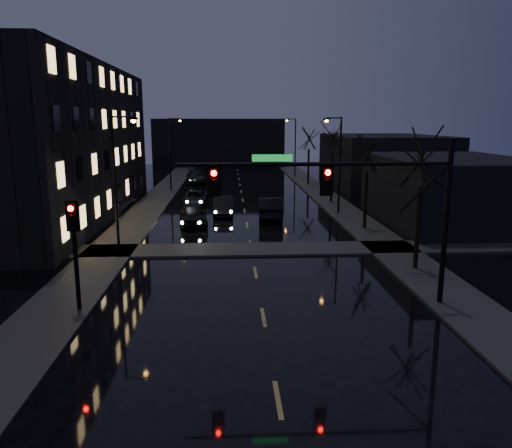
{
  "coord_description": "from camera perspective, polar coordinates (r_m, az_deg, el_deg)",
  "views": [
    {
      "loc": [
        -1.3,
        -10.67,
        7.7
      ],
      "look_at": [
        -0.14,
        10.92,
        3.2
      ],
      "focal_mm": 35.0,
      "sensor_mm": 36.0,
      "label": 1
    }
  ],
  "objects": [
    {
      "name": "streetlight_l_near",
      "position": [
        29.5,
        -15.44,
        5.64
      ],
      "size": [
        1.53,
        0.28,
        8.0
      ],
      "color": "black",
      "rests_on": "ground"
    },
    {
      "name": "commercial_right_near",
      "position": [
        40.67,
        21.39,
        3.6
      ],
      "size": [
        10.0,
        14.0,
        5.0
      ],
      "primitive_type": "cube",
      "color": "black",
      "rests_on": "ground"
    },
    {
      "name": "signal_mast",
      "position": [
        20.53,
        11.5,
        3.59
      ],
      "size": [
        11.11,
        0.41,
        7.0
      ],
      "color": "black",
      "rests_on": "ground"
    },
    {
      "name": "ground",
      "position": [
        13.22,
        3.44,
        -23.87
      ],
      "size": [
        160.0,
        160.0,
        0.0
      ],
      "primitive_type": "plane",
      "color": "black",
      "rests_on": "ground"
    },
    {
      "name": "tree_far",
      "position": [
        61.46,
        6.09,
        10.16
      ],
      "size": [
        3.43,
        3.43,
        7.88
      ],
      "color": "black",
      "rests_on": "ground"
    },
    {
      "name": "sidewalk_cross",
      "position": [
        30.18,
        -0.52,
        -2.91
      ],
      "size": [
        40.0,
        3.0,
        0.12
      ],
      "primitive_type": "cube",
      "color": "#2D2D2B",
      "rests_on": "ground"
    },
    {
      "name": "oncoming_car_d",
      "position": [
        63.29,
        -6.86,
        5.41
      ],
      "size": [
        2.93,
        5.77,
        1.61
      ],
      "primitive_type": "imported",
      "rotation": [
        0.0,
        0.0,
        0.13
      ],
      "color": "black",
      "rests_on": "ground"
    },
    {
      "name": "oncoming_car_b",
      "position": [
        41.31,
        -3.74,
        2.05
      ],
      "size": [
        1.68,
        4.62,
        1.52
      ],
      "primitive_type": "imported",
      "rotation": [
        0.0,
        0.0,
        -0.02
      ],
      "color": "black",
      "rests_on": "ground"
    },
    {
      "name": "oncoming_car_c",
      "position": [
        46.6,
        -6.93,
        2.98
      ],
      "size": [
        2.34,
        4.84,
        1.33
      ],
      "primitive_type": "imported",
      "rotation": [
        0.0,
        0.0,
        -0.03
      ],
      "color": "black",
      "rests_on": "ground"
    },
    {
      "name": "tree_mid_a",
      "position": [
        36.05,
        12.67,
        8.49
      ],
      "size": [
        3.3,
        3.3,
        7.58
      ],
      "color": "black",
      "rests_on": "ground"
    },
    {
      "name": "lead_car",
      "position": [
        39.79,
        1.65,
        1.85
      ],
      "size": [
        2.1,
        5.32,
        1.72
      ],
      "primitive_type": "imported",
      "rotation": [
        0.0,
        0.0,
        3.09
      ],
      "color": "black",
      "rests_on": "ground"
    },
    {
      "name": "tree_mid_b",
      "position": [
        47.68,
        8.8,
        10.3
      ],
      "size": [
        3.74,
        3.74,
        8.59
      ],
      "color": "black",
      "rests_on": "ground"
    },
    {
      "name": "sidewalk_right",
      "position": [
        47.33,
        8.91,
        2.32
      ],
      "size": [
        3.0,
        140.0,
        0.12
      ],
      "primitive_type": "cube",
      "color": "#2D2D2B",
      "rests_on": "ground"
    },
    {
      "name": "apartment_block",
      "position": [
        43.45,
        -23.84,
        8.52
      ],
      "size": [
        12.0,
        30.0,
        12.0
      ],
      "primitive_type": "cube",
      "color": "black",
      "rests_on": "ground"
    },
    {
      "name": "sidewalk_left",
      "position": [
        46.86,
        -11.89,
        2.11
      ],
      "size": [
        3.0,
        140.0,
        0.12
      ],
      "primitive_type": "cube",
      "color": "#2D2D2B",
      "rests_on": "ground"
    },
    {
      "name": "streetlight_r_far",
      "position": [
        69.31,
        4.34,
        9.29
      ],
      "size": [
        1.53,
        0.28,
        8.0
      ],
      "color": "black",
      "rests_on": "ground"
    },
    {
      "name": "signal_pole_left",
      "position": [
        21.14,
        -20.06,
        -1.78
      ],
      "size": [
        0.35,
        0.41,
        4.53
      ],
      "color": "black",
      "rests_on": "ground"
    },
    {
      "name": "far_block",
      "position": [
        88.77,
        -4.24,
        9.33
      ],
      "size": [
        22.0,
        10.0,
        8.0
      ],
      "primitive_type": "cube",
      "color": "black",
      "rests_on": "ground"
    },
    {
      "name": "commercial_right_far",
      "position": [
        61.64,
        14.3,
        7.02
      ],
      "size": [
        12.0,
        18.0,
        6.0
      ],
      "primitive_type": "cube",
      "color": "black",
      "rests_on": "ground"
    },
    {
      "name": "streetlight_r_mid",
      "position": [
        41.73,
        9.29,
        7.58
      ],
      "size": [
        1.53,
        0.28,
        8.0
      ],
      "color": "black",
      "rests_on": "ground"
    },
    {
      "name": "tree_near",
      "position": [
        26.55,
        18.53,
        7.95
      ],
      "size": [
        3.52,
        3.52,
        8.08
      ],
      "color": "black",
      "rests_on": "ground"
    },
    {
      "name": "oncoming_car_a",
      "position": [
        37.51,
        -7.23,
        1.1
      ],
      "size": [
        2.53,
        5.07,
        1.66
      ],
      "primitive_type": "imported",
      "rotation": [
        0.0,
        0.0,
        0.12
      ],
      "color": "black",
      "rests_on": "ground"
    },
    {
      "name": "streetlight_l_far",
      "position": [
        56.1,
        -9.62,
        8.6
      ],
      "size": [
        1.53,
        0.28,
        8.0
      ],
      "color": "black",
      "rests_on": "ground"
    }
  ]
}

